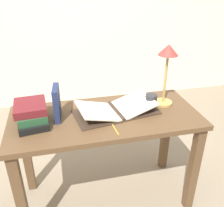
{
  "coord_description": "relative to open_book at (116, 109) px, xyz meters",
  "views": [
    {
      "loc": [
        -0.29,
        -1.43,
        1.61
      ],
      "look_at": [
        0.05,
        0.01,
        0.84
      ],
      "focal_mm": 40.0,
      "sensor_mm": 36.0,
      "label": 1
    }
  ],
  "objects": [
    {
      "name": "open_book",
      "position": [
        0.0,
        0.0,
        0.0
      ],
      "size": [
        0.6,
        0.36,
        0.08
      ],
      "rotation": [
        0.0,
        0.0,
        0.15
      ],
      "color": "#38281E",
      "rests_on": "reading_desk"
    },
    {
      "name": "wall_back",
      "position": [
        -0.08,
        1.8,
        0.52
      ],
      "size": [
        8.0,
        0.06,
        2.6
      ],
      "color": "beige",
      "rests_on": "ground_plane"
    },
    {
      "name": "book_stack_tall",
      "position": [
        -0.56,
        -0.0,
        0.04
      ],
      "size": [
        0.22,
        0.32,
        0.14
      ],
      "color": "black",
      "rests_on": "reading_desk"
    },
    {
      "name": "ground_plane",
      "position": [
        -0.08,
        -0.03,
        -0.78
      ],
      "size": [
        12.0,
        12.0,
        0.0
      ],
      "primitive_type": "plane",
      "color": "gray"
    },
    {
      "name": "book_standing_upright",
      "position": [
        -0.39,
        0.01,
        0.09
      ],
      "size": [
        0.05,
        0.17,
        0.22
      ],
      "rotation": [
        0.0,
        0.0,
        -0.1
      ],
      "color": "#1E284C",
      "rests_on": "reading_desk"
    },
    {
      "name": "coffee_mug",
      "position": [
        0.26,
        0.01,
        0.03
      ],
      "size": [
        0.08,
        0.11,
        0.1
      ],
      "rotation": [
        0.0,
        0.0,
        2.14
      ],
      "color": "#28282D",
      "rests_on": "reading_desk"
    },
    {
      "name": "reading_lamp",
      "position": [
        0.37,
        0.05,
        0.3
      ],
      "size": [
        0.14,
        0.14,
        0.44
      ],
      "color": "tan",
      "rests_on": "reading_desk"
    },
    {
      "name": "pencil",
      "position": [
        -0.06,
        -0.2,
        -0.02
      ],
      "size": [
        0.02,
        0.15,
        0.01
      ],
      "rotation": [
        0.0,
        0.0,
        0.08
      ],
      "color": "gold",
      "rests_on": "reading_desk"
    },
    {
      "name": "reading_desk",
      "position": [
        -0.08,
        -0.03,
        -0.15
      ],
      "size": [
        1.28,
        0.58,
        0.76
      ],
      "color": "brown",
      "rests_on": "ground_plane"
    }
  ]
}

